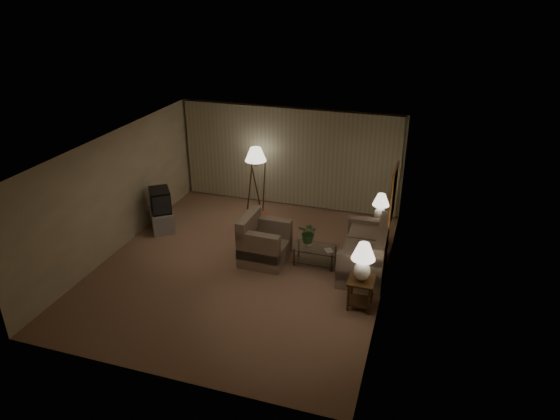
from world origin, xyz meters
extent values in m
plane|color=#A5775B|center=(0.00, 0.00, 0.00)|extent=(7.00, 7.00, 0.00)
cube|color=beige|center=(0.00, 3.50, 1.35)|extent=(6.00, 0.04, 2.70)
cube|color=beige|center=(-3.00, 0.00, 1.35)|extent=(0.04, 7.00, 2.70)
cube|color=beige|center=(3.00, 0.00, 1.35)|extent=(0.04, 7.00, 2.70)
cube|color=white|center=(0.00, 0.00, 2.70)|extent=(6.00, 7.00, 0.04)
cube|color=#C0B995|center=(0.00, 3.42, 1.35)|extent=(5.85, 0.12, 2.65)
cube|color=gold|center=(2.98, 0.80, 1.75)|extent=(0.03, 0.90, 1.10)
cube|color=#A9311F|center=(2.95, 0.80, 1.75)|extent=(0.02, 0.80, 1.00)
cube|color=gray|center=(2.50, 0.63, 0.21)|extent=(1.88, 1.03, 0.42)
cube|color=gray|center=(0.38, 0.35, 0.22)|extent=(1.05, 1.01, 0.44)
cube|color=#35200E|center=(2.65, -0.72, 0.58)|extent=(0.49, 0.49, 0.04)
cube|color=#35200E|center=(2.65, -0.72, 0.12)|extent=(0.41, 0.41, 0.02)
cylinder|color=#35200E|center=(2.46, -0.92, 0.28)|extent=(0.05, 0.05, 0.56)
cylinder|color=#35200E|center=(2.46, -0.53, 0.28)|extent=(0.05, 0.05, 0.56)
cylinder|color=#35200E|center=(2.84, -0.92, 0.28)|extent=(0.05, 0.05, 0.56)
cylinder|color=#35200E|center=(2.84, -0.53, 0.28)|extent=(0.05, 0.05, 0.56)
cube|color=#35200E|center=(2.65, 1.88, 0.58)|extent=(0.45, 0.38, 0.04)
cube|color=#35200E|center=(2.65, 1.88, 0.12)|extent=(0.38, 0.32, 0.02)
cylinder|color=#35200E|center=(2.48, 1.74, 0.28)|extent=(0.05, 0.05, 0.56)
cylinder|color=#35200E|center=(2.48, 2.01, 0.28)|extent=(0.05, 0.05, 0.56)
cylinder|color=#35200E|center=(2.82, 1.74, 0.28)|extent=(0.05, 0.05, 0.56)
cylinder|color=#35200E|center=(2.82, 2.01, 0.28)|extent=(0.05, 0.05, 0.56)
ellipsoid|color=white|center=(2.65, -0.72, 0.79)|extent=(0.31, 0.31, 0.39)
cylinder|color=white|center=(2.65, -0.72, 1.03)|extent=(0.03, 0.03, 0.09)
cone|color=beige|center=(2.65, -0.72, 1.21)|extent=(0.44, 0.44, 0.31)
ellipsoid|color=white|center=(2.65, 1.88, 0.77)|extent=(0.27, 0.27, 0.34)
cylinder|color=white|center=(2.65, 1.88, 0.98)|extent=(0.03, 0.03, 0.08)
cone|color=beige|center=(2.65, 1.88, 1.13)|extent=(0.38, 0.38, 0.27)
cube|color=silver|center=(1.46, 0.53, 0.41)|extent=(0.97, 0.53, 0.02)
cube|color=silver|center=(1.46, 0.53, 0.10)|extent=(0.90, 0.46, 0.01)
cylinder|color=#42341A|center=(1.05, 0.33, 0.20)|extent=(0.04, 0.04, 0.40)
cylinder|color=#42341A|center=(1.05, 0.72, 0.20)|extent=(0.04, 0.04, 0.40)
cylinder|color=#42341A|center=(1.88, 0.33, 0.20)|extent=(0.04, 0.04, 0.40)
cylinder|color=#42341A|center=(1.88, 0.72, 0.20)|extent=(0.04, 0.04, 0.40)
cube|color=#9B9B9D|center=(-2.55, 1.03, 0.25)|extent=(1.29, 1.28, 0.50)
cube|color=black|center=(-2.55, 1.03, 0.78)|extent=(1.09, 1.08, 0.55)
cylinder|color=#35200E|center=(-0.73, 2.87, 1.34)|extent=(0.04, 0.04, 0.25)
cone|color=beige|center=(-0.73, 2.87, 1.54)|extent=(0.56, 0.56, 0.35)
cylinder|color=#B1573C|center=(-0.28, 1.61, 0.21)|extent=(0.76, 0.76, 0.42)
imported|color=white|center=(1.31, 0.53, 0.49)|extent=(0.19, 0.19, 0.15)
imported|color=#33662D|center=(1.31, 0.53, 0.80)|extent=(0.46, 0.41, 0.47)
imported|color=olive|center=(1.71, 0.43, 0.42)|extent=(0.24, 0.26, 0.02)
camera|label=1|loc=(3.56, -8.65, 5.71)|focal=32.00mm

